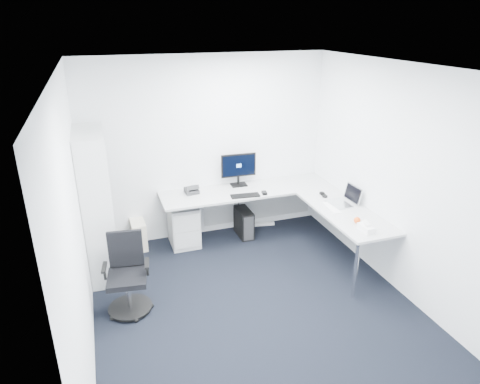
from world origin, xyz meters
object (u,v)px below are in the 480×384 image
object	(u,v)px
bookshelf	(97,205)
laptop	(340,196)
monitor	(239,169)
task_chair	(127,276)
l_desk	(258,222)

from	to	relation	value
bookshelf	laptop	world-z (taller)	bookshelf
monitor	laptop	xyz separation A→B (m)	(1.06, -1.12, -0.13)
monitor	bookshelf	bearing A→B (deg)	-164.32
bookshelf	laptop	distance (m)	3.19
laptop	task_chair	bearing A→B (deg)	-175.17
monitor	laptop	world-z (taller)	monitor
task_chair	monitor	distance (m)	2.42
l_desk	laptop	size ratio (longest dim) A/B	7.44
l_desk	laptop	distance (m)	1.22
bookshelf	laptop	size ratio (longest dim) A/B	5.33
bookshelf	laptop	bearing A→B (deg)	-11.32
laptop	bookshelf	bearing A→B (deg)	166.37
l_desk	laptop	world-z (taller)	laptop
task_chair	l_desk	bearing A→B (deg)	33.75
bookshelf	monitor	distance (m)	2.12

